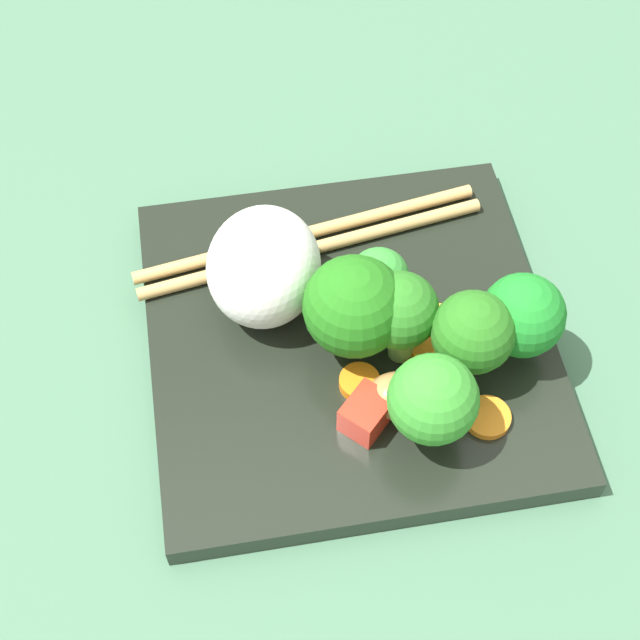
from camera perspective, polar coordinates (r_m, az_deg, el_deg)
ground_plane at (r=58.34cm, az=1.73°, el=-2.16°), size 110.00×110.00×2.00cm
square_plate at (r=56.81cm, az=1.78°, el=-1.20°), size 24.29×24.29×1.60cm
rice_mound at (r=54.84cm, az=-3.37°, el=3.18°), size 8.85×8.28×6.62cm
broccoli_floret_0 at (r=52.63cm, az=4.77°, el=0.47°), size 4.39×4.39×6.15cm
broccoli_floret_1 at (r=49.86cm, az=6.74°, el=-4.78°), size 4.83×4.83×6.35cm
broccoli_floret_2 at (r=52.24cm, az=9.10°, el=-0.80°), size 4.62×4.62×6.30cm
broccoli_floret_3 at (r=53.80cm, az=11.98°, el=0.24°), size 4.75×4.75×5.99cm
broccoli_floret_4 at (r=52.26cm, az=1.53°, el=0.74°), size 5.75×5.75×7.03cm
broccoli_floret_5 at (r=54.52cm, az=3.53°, el=2.45°), size 3.49×3.49×5.14cm
carrot_slice_0 at (r=53.80cm, az=9.94°, el=-5.73°), size 2.82×2.82×0.48cm
carrot_slice_1 at (r=54.04cm, az=2.65°, el=-3.70°), size 3.27×3.27×0.68cm
carrot_slice_2 at (r=55.64cm, az=6.88°, el=-1.53°), size 4.26×4.26×0.66cm
carrot_slice_3 at (r=56.75cm, az=9.46°, el=-0.24°), size 2.82×2.82×0.79cm
carrot_slice_4 at (r=56.93cm, az=7.00°, el=0.39°), size 2.46×2.46×0.61cm
carrot_slice_5 at (r=54.60cm, az=6.12°, el=-3.41°), size 2.73×2.73×0.41cm
pepper_chunk_1 at (r=52.28cm, az=2.63°, el=-5.60°), size 3.40×3.37×2.04cm
chicken_piece_1 at (r=52.75cm, az=4.66°, el=-4.52°), size 3.10×3.72×2.36cm
chopstick_pair at (r=59.62cm, az=-0.61°, el=4.74°), size 6.34×22.15×0.82cm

